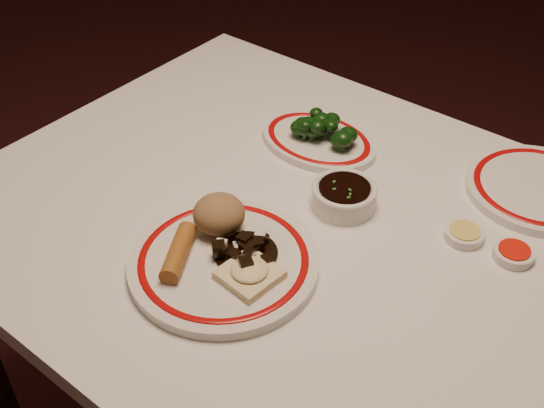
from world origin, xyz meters
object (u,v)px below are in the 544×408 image
(stirfry_heap, at_px, (246,250))
(spring_roll, at_px, (178,252))
(main_plate, at_px, (224,262))
(rice_mound, at_px, (219,214))
(broccoli_pile, at_px, (320,128))
(dining_table, at_px, (311,266))
(broccoli_plate, at_px, (318,140))
(fried_wonton, at_px, (250,272))
(soy_bowl, at_px, (344,197))

(stirfry_heap, bearing_deg, spring_roll, -136.42)
(main_plate, bearing_deg, spring_roll, -140.22)
(rice_mound, bearing_deg, stirfry_heap, -17.04)
(broccoli_pile, bearing_deg, spring_roll, -86.53)
(rice_mound, bearing_deg, dining_table, 47.17)
(main_plate, relative_size, broccoli_plate, 1.50)
(broccoli_plate, bearing_deg, broccoli_pile, -14.07)
(spring_roll, distance_m, fried_wonton, 0.12)
(spring_roll, bearing_deg, stirfry_heap, 14.32)
(fried_wonton, distance_m, stirfry_heap, 0.05)
(broccoli_pile, bearing_deg, fried_wonton, -70.05)
(fried_wonton, relative_size, broccoli_pile, 0.68)
(soy_bowl, bearing_deg, broccoli_pile, 138.15)
(fried_wonton, height_order, broccoli_plate, fried_wonton)
(fried_wonton, bearing_deg, broccoli_plate, 110.48)
(stirfry_heap, bearing_deg, dining_table, 77.07)
(fried_wonton, xyz_separation_m, broccoli_pile, (-0.13, 0.37, 0.01))
(dining_table, distance_m, spring_roll, 0.26)
(spring_roll, relative_size, soy_bowl, 1.01)
(main_plate, relative_size, soy_bowl, 3.26)
(rice_mound, bearing_deg, soy_bowl, 59.12)
(dining_table, relative_size, soy_bowl, 10.91)
(main_plate, height_order, spring_roll, spring_roll)
(spring_roll, xyz_separation_m, stirfry_heap, (0.07, 0.07, -0.00))
(spring_roll, bearing_deg, soy_bowl, 38.83)
(stirfry_heap, height_order, broccoli_pile, broccoli_pile)
(broccoli_plate, bearing_deg, spring_roll, -85.94)
(main_plate, height_order, broccoli_pile, broccoli_pile)
(rice_mound, distance_m, broccoli_pile, 0.32)
(main_plate, distance_m, soy_bowl, 0.25)
(dining_table, bearing_deg, soy_bowl, 83.68)
(broccoli_pile, bearing_deg, stirfry_heap, -73.64)
(dining_table, height_order, main_plate, main_plate)
(rice_mound, height_order, broccoli_pile, rice_mound)
(rice_mound, relative_size, soy_bowl, 0.76)
(main_plate, xyz_separation_m, rice_mound, (-0.05, 0.05, 0.04))
(main_plate, distance_m, spring_roll, 0.07)
(rice_mound, xyz_separation_m, soy_bowl, (0.11, 0.19, -0.03))
(main_plate, distance_m, broccoli_pile, 0.37)
(stirfry_heap, relative_size, broccoli_pile, 0.80)
(spring_roll, height_order, fried_wonton, spring_roll)
(main_plate, bearing_deg, soy_bowl, 75.56)
(fried_wonton, bearing_deg, rice_mound, 153.32)
(rice_mound, distance_m, stirfry_heap, 0.08)
(dining_table, bearing_deg, main_plate, -108.07)
(soy_bowl, bearing_deg, rice_mound, -120.88)
(spring_roll, relative_size, stirfry_heap, 1.09)
(broccoli_plate, height_order, soy_bowl, soy_bowl)
(spring_roll, xyz_separation_m, broccoli_plate, (-0.03, 0.41, -0.02))
(dining_table, xyz_separation_m, spring_roll, (-0.11, -0.21, 0.12))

